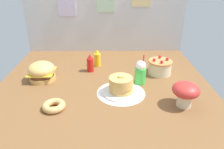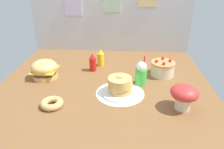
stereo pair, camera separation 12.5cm
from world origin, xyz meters
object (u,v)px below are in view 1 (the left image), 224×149
(pancake_stack, at_px, (121,86))
(ketchup_bottle, at_px, (90,63))
(layer_cake, at_px, (160,67))
(donut_pink_glaze, at_px, (54,106))
(cream_soda_cup, at_px, (140,72))
(burger, at_px, (42,71))
(mushroom_stool, at_px, (186,92))
(mustard_bottle, at_px, (97,58))

(pancake_stack, xyz_separation_m, ketchup_bottle, (-0.30, 0.45, 0.02))
(layer_cake, height_order, donut_pink_glaze, layer_cake)
(cream_soda_cup, bearing_deg, burger, 175.00)
(burger, relative_size, mushroom_stool, 1.21)
(layer_cake, xyz_separation_m, mushroom_stool, (0.07, -0.59, 0.05))
(mustard_bottle, bearing_deg, cream_soda_cup, -44.08)
(mushroom_stool, bearing_deg, ketchup_bottle, 140.32)
(mustard_bottle, bearing_deg, pancake_stack, -68.45)
(cream_soda_cup, bearing_deg, donut_pink_glaze, -150.15)
(ketchup_bottle, distance_m, cream_soda_cup, 0.56)
(cream_soda_cup, bearing_deg, mustard_bottle, 135.92)
(pancake_stack, relative_size, ketchup_bottle, 1.70)
(pancake_stack, relative_size, layer_cake, 1.36)
(layer_cake, distance_m, cream_soda_cup, 0.31)
(cream_soda_cup, relative_size, mushroom_stool, 1.36)
(pancake_stack, height_order, mustard_bottle, mustard_bottle)
(burger, bearing_deg, layer_cake, 5.76)
(burger, distance_m, mushroom_stool, 1.33)
(burger, distance_m, pancake_stack, 0.80)
(burger, bearing_deg, donut_pink_glaze, -65.60)
(mushroom_stool, bearing_deg, donut_pink_glaze, -178.25)
(burger, relative_size, layer_cake, 1.06)
(ketchup_bottle, xyz_separation_m, donut_pink_glaze, (-0.23, -0.69, -0.06))
(mustard_bottle, xyz_separation_m, donut_pink_glaze, (-0.30, -0.82, -0.06))
(burger, xyz_separation_m, mushroom_stool, (1.25, -0.47, 0.04))
(mustard_bottle, bearing_deg, layer_cake, -17.66)
(layer_cake, distance_m, mustard_bottle, 0.69)
(burger, bearing_deg, pancake_stack, -19.25)
(ketchup_bottle, bearing_deg, donut_pink_glaze, -108.61)
(ketchup_bottle, bearing_deg, mushroom_stool, -39.68)
(ketchup_bottle, xyz_separation_m, mushroom_stool, (0.79, -0.66, 0.04))
(cream_soda_cup, bearing_deg, mushroom_stool, -52.00)
(layer_cake, xyz_separation_m, mustard_bottle, (-0.65, 0.21, 0.01))
(ketchup_bottle, distance_m, mustard_bottle, 0.15)
(ketchup_bottle, height_order, cream_soda_cup, cream_soda_cup)
(layer_cake, relative_size, cream_soda_cup, 0.83)
(donut_pink_glaze, bearing_deg, mustard_bottle, 70.10)
(pancake_stack, height_order, mushroom_stool, mushroom_stool)
(ketchup_bottle, bearing_deg, cream_soda_cup, -29.02)
(ketchup_bottle, relative_size, cream_soda_cup, 0.67)
(layer_cake, bearing_deg, mushroom_stool, -83.30)
(donut_pink_glaze, distance_m, mushroom_stool, 1.03)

